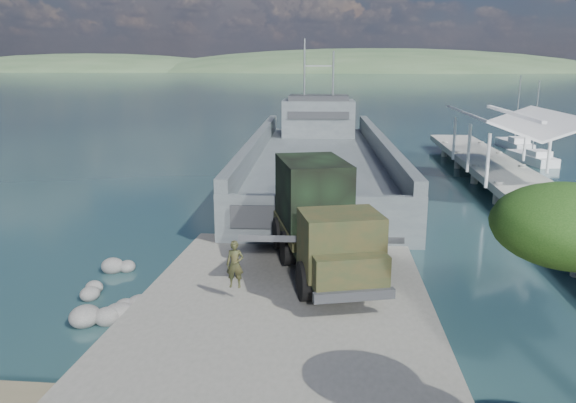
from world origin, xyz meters
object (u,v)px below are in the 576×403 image
Objects in this scene: soldier at (235,275)px; pier at (513,170)px; sailboat_far at (515,145)px; military_truck at (321,218)px; sailboat_near at (532,159)px; landing_craft at (318,167)px.

pier is at bearing 53.73° from soldier.
pier is 24.21m from soldier.
pier is at bearing -111.28° from sailboat_far.
pier is 19.92m from military_truck.
sailboat_near is (17.20, 28.32, -2.12)m from military_truck.
pier is 26.91× the size of soldier.
sailboat_far is (6.26, 20.70, -1.20)m from pier.
landing_craft is 4.26× the size of military_truck.
pier is at bearing 38.36° from military_truck.
pier is 4.87× the size of military_truck.
sailboat_near is (19.97, 31.63, -0.94)m from soldier.
military_truck is 33.21m from sailboat_near.
military_truck is 5.53× the size of soldier.
landing_craft is 20.00m from sailboat_near.
landing_craft is 5.42× the size of sailboat_near.
landing_craft is at bearing 86.24° from soldier.
military_truck is 1.22× the size of sailboat_far.
landing_craft reaches higher than pier.
sailboat_far is at bearing 63.37° from soldier.
soldier is 45.11m from sailboat_far.
pier reaches higher than military_truck.
sailboat_far reaches higher than military_truck.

